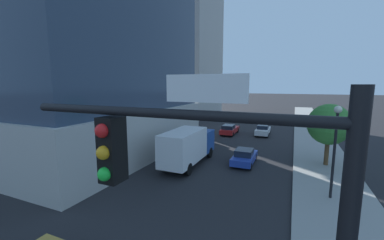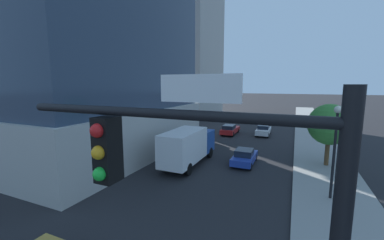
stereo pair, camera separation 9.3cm
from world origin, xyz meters
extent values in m
cube|color=gray|center=(8.46, 20.00, 0.07)|extent=(4.78, 120.00, 0.15)
cube|color=#B2AFA8|center=(-17.04, 18.15, 2.34)|extent=(22.52, 20.74, 4.68)
cube|color=#B2AFA8|center=(-18.17, 50.14, 16.61)|extent=(14.03, 15.89, 33.22)
cube|color=red|center=(-13.97, 45.37, 21.42)|extent=(0.90, 0.90, 42.83)
cylinder|color=black|center=(4.09, 2.13, 6.67)|extent=(4.77, 0.14, 0.14)
cube|color=black|center=(3.23, 2.13, 6.04)|extent=(0.32, 0.36, 1.05)
sphere|color=red|center=(3.23, 1.94, 6.38)|extent=(0.22, 0.22, 0.22)
sphere|color=orange|center=(3.23, 1.94, 6.04)|extent=(0.22, 0.22, 0.22)
sphere|color=green|center=(3.23, 1.94, 5.70)|extent=(0.22, 0.22, 0.22)
cube|color=white|center=(4.80, 2.13, 7.02)|extent=(1.10, 0.04, 0.36)
cylinder|color=black|center=(8.23, 15.37, 2.80)|extent=(0.16, 0.16, 5.30)
sphere|color=silver|center=(8.23, 15.37, 5.63)|extent=(0.44, 0.44, 0.44)
cylinder|color=brown|center=(8.67, 22.25, 1.28)|extent=(0.36, 0.36, 2.26)
sphere|color=#387F33|center=(8.67, 22.25, 3.72)|extent=(3.49, 3.49, 3.49)
cube|color=silver|center=(1.99, 33.48, 0.62)|extent=(1.72, 4.24, 0.68)
cube|color=#19212D|center=(1.99, 33.50, 1.21)|extent=(1.44, 2.16, 0.50)
cylinder|color=black|center=(1.24, 34.93, 0.33)|extent=(0.22, 0.66, 0.66)
cylinder|color=black|center=(2.75, 34.93, 0.33)|extent=(0.22, 0.66, 0.66)
cylinder|color=black|center=(1.24, 32.04, 0.33)|extent=(0.22, 0.66, 0.66)
cylinder|color=black|center=(2.75, 32.04, 0.33)|extent=(0.22, 0.66, 0.66)
cube|color=#233D9E|center=(1.99, 20.12, 0.54)|extent=(1.74, 4.02, 0.58)
cube|color=#19212D|center=(1.99, 19.96, 1.10)|extent=(1.46, 1.72, 0.54)
cylinder|color=black|center=(1.23, 21.49, 0.31)|extent=(0.22, 0.61, 0.61)
cylinder|color=black|center=(2.76, 21.49, 0.31)|extent=(0.22, 0.61, 0.61)
cylinder|color=black|center=(1.23, 18.76, 0.31)|extent=(0.22, 0.61, 0.61)
cylinder|color=black|center=(2.76, 18.76, 0.31)|extent=(0.22, 0.61, 0.61)
cube|color=red|center=(-2.52, 32.45, 0.58)|extent=(1.79, 4.72, 0.61)
cube|color=#19212D|center=(-2.52, 31.69, 1.16)|extent=(1.51, 2.03, 0.54)
cylinder|color=black|center=(-3.31, 34.06, 0.33)|extent=(0.22, 0.66, 0.66)
cylinder|color=black|center=(-1.73, 34.06, 0.33)|extent=(0.22, 0.66, 0.66)
cylinder|color=black|center=(-3.31, 30.84, 0.33)|extent=(0.22, 0.66, 0.66)
cylinder|color=black|center=(-1.73, 30.84, 0.33)|extent=(0.22, 0.66, 0.66)
cube|color=#1E4799|center=(-2.52, 20.65, 1.62)|extent=(2.32, 2.08, 2.03)
cube|color=white|center=(-2.52, 16.86, 1.92)|extent=(2.32, 5.20, 2.64)
cylinder|color=black|center=(-3.54, 20.65, 0.50)|extent=(0.30, 1.00, 1.00)
cylinder|color=black|center=(-1.50, 20.65, 0.50)|extent=(0.30, 1.00, 1.00)
cylinder|color=black|center=(-3.54, 15.56, 0.50)|extent=(0.30, 1.00, 1.00)
cylinder|color=black|center=(-1.50, 15.56, 0.50)|extent=(0.30, 1.00, 1.00)
camera|label=1|loc=(5.86, -0.74, 7.06)|focal=22.27mm
camera|label=2|loc=(5.94, -0.70, 7.06)|focal=22.27mm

